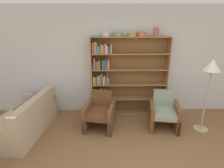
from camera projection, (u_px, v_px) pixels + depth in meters
name	position (u px, v px, depth m)	size (l,w,h in m)	color
wall_back	(133.00, 61.00, 4.53)	(12.00, 0.06, 2.75)	silver
bookshelf	(121.00, 78.00, 4.49)	(1.93, 0.30, 2.02)	olive
bowl_copper	(106.00, 34.00, 4.11)	(0.18, 0.18, 0.11)	silver
bowl_sage	(118.00, 34.00, 4.12)	(0.23, 0.23, 0.10)	gray
bowl_olive	(132.00, 34.00, 4.13)	(0.24, 0.24, 0.09)	tan
bowl_stoneware	(142.00, 34.00, 4.12)	(0.23, 0.23, 0.11)	#C67547
vase_tall	(156.00, 32.00, 4.12)	(0.13, 0.13, 0.21)	#A36647
couch	(26.00, 120.00, 3.85)	(1.02, 1.72, 0.83)	tan
armchair_leather	(100.00, 112.00, 4.02)	(0.75, 0.78, 0.82)	brown
armchair_cushioned	(164.00, 112.00, 4.04)	(0.74, 0.78, 0.82)	brown
floor_lamp	(212.00, 71.00, 3.57)	(0.35, 0.35, 1.63)	tan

